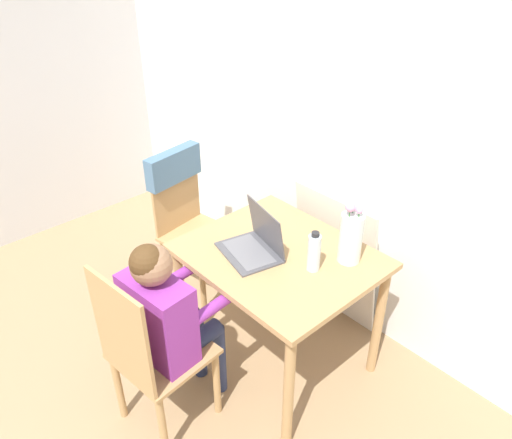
{
  "coord_description": "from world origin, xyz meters",
  "views": [
    {
      "loc": [
        1.45,
        0.13,
        2.2
      ],
      "look_at": [
        -0.07,
        1.51,
        0.92
      ],
      "focal_mm": 35.0,
      "sensor_mm": 36.0,
      "label": 1
    }
  ],
  "objects_px": {
    "chair_spare": "(184,202)",
    "laptop": "(256,242)",
    "flower_vase": "(351,237)",
    "water_bottle": "(314,252)",
    "person_seated": "(167,312)",
    "chair_occupied": "(149,354)"
  },
  "relations": [
    {
      "from": "chair_occupied",
      "to": "water_bottle",
      "type": "height_order",
      "value": "chair_occupied"
    },
    {
      "from": "laptop",
      "to": "flower_vase",
      "type": "xyz_separation_m",
      "value": [
        0.36,
        0.29,
        0.08
      ]
    },
    {
      "from": "chair_occupied",
      "to": "water_bottle",
      "type": "xyz_separation_m",
      "value": [
        0.29,
        0.76,
        0.36
      ]
    },
    {
      "from": "laptop",
      "to": "flower_vase",
      "type": "height_order",
      "value": "flower_vase"
    },
    {
      "from": "chair_spare",
      "to": "flower_vase",
      "type": "height_order",
      "value": "flower_vase"
    },
    {
      "from": "chair_occupied",
      "to": "water_bottle",
      "type": "bearing_deg",
      "value": -116.54
    },
    {
      "from": "chair_spare",
      "to": "flower_vase",
      "type": "bearing_deg",
      "value": -90.91
    },
    {
      "from": "flower_vase",
      "to": "person_seated",
      "type": "bearing_deg",
      "value": -114.12
    },
    {
      "from": "flower_vase",
      "to": "chair_occupied",
      "type": "bearing_deg",
      "value": -110.67
    },
    {
      "from": "laptop",
      "to": "water_bottle",
      "type": "bearing_deg",
      "value": 33.28
    },
    {
      "from": "chair_spare",
      "to": "flower_vase",
      "type": "relative_size",
      "value": 2.95
    },
    {
      "from": "chair_spare",
      "to": "laptop",
      "type": "bearing_deg",
      "value": -107.6
    },
    {
      "from": "chair_occupied",
      "to": "flower_vase",
      "type": "distance_m",
      "value": 1.08
    },
    {
      "from": "laptop",
      "to": "water_bottle",
      "type": "distance_m",
      "value": 0.31
    },
    {
      "from": "chair_occupied",
      "to": "chair_spare",
      "type": "xyz_separation_m",
      "value": [
        -0.8,
        0.78,
        0.16
      ]
    },
    {
      "from": "flower_vase",
      "to": "water_bottle",
      "type": "relative_size",
      "value": 1.58
    },
    {
      "from": "chair_occupied",
      "to": "laptop",
      "type": "xyz_separation_m",
      "value": [
        -0.0,
        0.66,
        0.31
      ]
    },
    {
      "from": "chair_occupied",
      "to": "person_seated",
      "type": "distance_m",
      "value": 0.21
    },
    {
      "from": "laptop",
      "to": "water_bottle",
      "type": "xyz_separation_m",
      "value": [
        0.29,
        0.1,
        0.04
      ]
    },
    {
      "from": "person_seated",
      "to": "laptop",
      "type": "bearing_deg",
      "value": -96.93
    },
    {
      "from": "laptop",
      "to": "water_bottle",
      "type": "relative_size",
      "value": 1.73
    },
    {
      "from": "chair_spare",
      "to": "water_bottle",
      "type": "bearing_deg",
      "value": -99.89
    }
  ]
}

